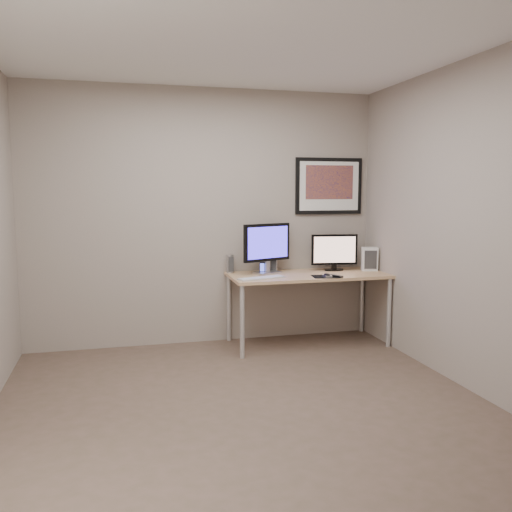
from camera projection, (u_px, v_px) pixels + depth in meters
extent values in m
plane|color=#4C3E30|center=(243.00, 402.00, 4.06)|extent=(3.60, 3.60, 0.00)
plane|color=white|center=(241.00, 42.00, 3.74)|extent=(3.60, 3.60, 0.00)
plane|color=gray|center=(204.00, 217.00, 5.53)|extent=(3.60, 0.00, 3.60)
plane|color=gray|center=(460.00, 225.00, 4.35)|extent=(0.00, 3.40, 3.40)
cube|color=#A4824F|center=(308.00, 275.00, 5.52)|extent=(1.60, 0.70, 0.03)
cylinder|color=silver|center=(242.00, 322.00, 5.08)|extent=(0.04, 0.04, 0.70)
cylinder|color=silver|center=(229.00, 308.00, 5.67)|extent=(0.04, 0.04, 0.70)
cylinder|color=silver|center=(389.00, 313.00, 5.45)|extent=(0.04, 0.04, 0.70)
cylinder|color=silver|center=(362.00, 301.00, 6.05)|extent=(0.04, 0.04, 0.70)
cube|color=black|center=(329.00, 186.00, 5.82)|extent=(0.75, 0.03, 0.60)
cube|color=silver|center=(329.00, 186.00, 5.80)|extent=(0.67, 0.00, 0.52)
cube|color=orange|center=(330.00, 182.00, 5.79)|extent=(0.54, 0.00, 0.36)
cube|color=#B3B3B8|center=(267.00, 273.00, 5.53)|extent=(0.31, 0.26, 0.02)
cube|color=#B3B3B8|center=(267.00, 266.00, 5.52)|extent=(0.06, 0.06, 0.11)
cube|color=black|center=(267.00, 242.00, 5.49)|extent=(0.53, 0.24, 0.38)
cube|color=#3225C8|center=(267.00, 243.00, 5.47)|extent=(0.47, 0.19, 0.32)
cube|color=black|center=(334.00, 270.00, 5.73)|extent=(0.22, 0.14, 0.02)
cube|color=black|center=(334.00, 267.00, 5.73)|extent=(0.05, 0.04, 0.05)
cube|color=black|center=(334.00, 250.00, 5.71)|extent=(0.49, 0.10, 0.32)
cube|color=#D1A18B|center=(335.00, 250.00, 5.69)|extent=(0.44, 0.07, 0.27)
cylinder|color=#B3B3B8|center=(230.00, 264.00, 5.57)|extent=(0.08, 0.08, 0.18)
cylinder|color=#B3B3B8|center=(274.00, 262.00, 5.66)|extent=(0.10, 0.10, 0.20)
cube|color=black|center=(262.00, 268.00, 5.52)|extent=(0.07, 0.07, 0.12)
cube|color=silver|center=(261.00, 278.00, 5.20)|extent=(0.49, 0.25, 0.02)
cube|color=black|center=(325.00, 277.00, 5.33)|extent=(0.28, 0.25, 0.00)
ellipsoid|color=black|center=(327.00, 275.00, 5.29)|extent=(0.07, 0.11, 0.04)
cube|color=black|center=(335.00, 276.00, 5.32)|extent=(0.12, 0.17, 0.02)
cube|color=silver|center=(370.00, 259.00, 5.73)|extent=(0.19, 0.16, 0.25)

